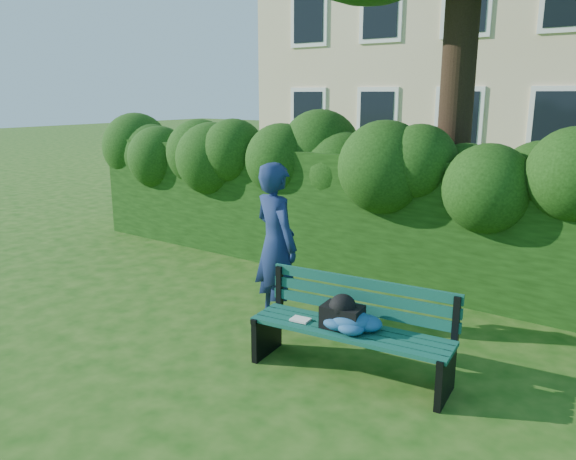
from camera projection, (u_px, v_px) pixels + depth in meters
The scene contains 4 objects.
ground at pixel (259, 316), 6.79m from camera, with size 80.00×80.00×0.00m, color #18480E.
hedge at pixel (351, 213), 8.31m from camera, with size 10.00×1.00×1.80m.
park_bench at pixel (350, 324), 5.29m from camera, with size 1.97×0.77×0.89m.
man_reading at pixel (276, 244), 6.41m from camera, with size 0.69×0.45×1.88m, color navy.
Camera 1 is at (4.01, -4.94, 2.62)m, focal length 35.00 mm.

